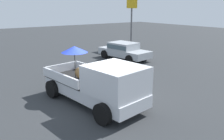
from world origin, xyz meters
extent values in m
plane|color=#2D3033|center=(0.00, 0.00, 0.00)|extent=(80.00, 80.00, 0.00)
cylinder|color=black|center=(1.61, 1.19, 0.40)|extent=(0.83, 0.38, 0.80)
cylinder|color=black|center=(1.86, -0.75, 0.40)|extent=(0.83, 0.38, 0.80)
cylinder|color=black|center=(-1.86, 0.75, 0.40)|extent=(0.83, 0.38, 0.80)
cylinder|color=black|center=(-1.61, -1.19, 0.40)|extent=(0.83, 0.38, 0.80)
cube|color=silver|center=(0.00, 0.00, 0.57)|extent=(5.19, 2.42, 0.50)
cube|color=silver|center=(1.39, 0.18, 1.36)|extent=(2.32, 2.11, 1.08)
cube|color=#4C606B|center=(2.38, 0.30, 1.56)|extent=(0.28, 1.71, 0.64)
cube|color=black|center=(-1.14, -0.15, 0.85)|extent=(3.01, 2.18, 0.06)
cube|color=silver|center=(-1.26, 0.77, 1.08)|extent=(2.79, 0.45, 0.40)
cube|color=silver|center=(-1.02, -1.06, 1.08)|extent=(2.79, 0.45, 0.40)
cube|color=silver|center=(-2.48, -0.32, 1.08)|extent=(0.33, 1.84, 0.40)
ellipsoid|color=olive|center=(-0.89, -0.12, 1.14)|extent=(0.72, 0.40, 0.52)
sphere|color=olive|center=(-0.59, -0.09, 1.46)|extent=(0.31, 0.31, 0.28)
cone|color=olive|center=(-0.60, -0.01, 1.60)|extent=(0.10, 0.10, 0.12)
cone|color=olive|center=(-0.58, -0.17, 1.60)|extent=(0.10, 0.10, 0.12)
cylinder|color=black|center=(-1.20, -0.20, 1.49)|extent=(0.03, 0.03, 1.22)
cone|color=#1E33B7|center=(-1.20, -0.20, 2.20)|extent=(1.33, 1.33, 0.28)
cylinder|color=black|center=(-4.59, 7.53, 0.33)|extent=(0.68, 0.30, 0.66)
cylinder|color=black|center=(-4.36, 5.79, 0.33)|extent=(0.68, 0.30, 0.66)
cylinder|color=black|center=(-7.27, 7.18, 0.33)|extent=(0.68, 0.30, 0.66)
cylinder|color=black|center=(-7.04, 5.44, 0.33)|extent=(0.68, 0.30, 0.66)
cube|color=#ADB2B7|center=(-5.81, 6.48, 0.55)|extent=(4.49, 2.30, 0.52)
cube|color=#ADB2B7|center=(-5.91, 6.47, 1.05)|extent=(2.29, 1.86, 0.56)
cube|color=#4C606B|center=(-5.91, 6.47, 1.05)|extent=(2.24, 1.93, 0.32)
cylinder|color=#59595B|center=(-9.16, 10.08, 1.95)|extent=(0.16, 0.16, 3.90)
cube|color=gold|center=(-9.16, 10.08, 4.35)|extent=(1.40, 0.12, 0.90)
camera|label=1|loc=(7.93, -4.80, 4.04)|focal=36.53mm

